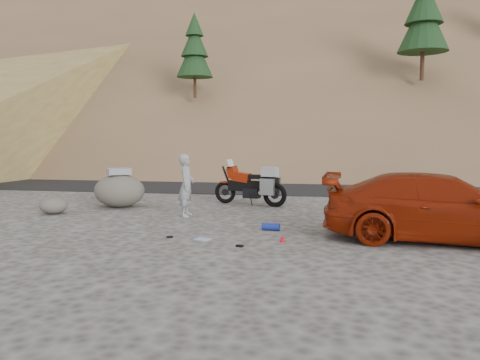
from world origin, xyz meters
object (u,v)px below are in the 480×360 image
Objects in this scene: red_car at (440,241)px; motorcycle at (253,186)px; man at (187,216)px; boulder at (119,190)px.

motorcycle is at bearing 52.12° from red_car.
man is at bearing -108.81° from motorcycle.
motorcycle is 1.24× the size of boulder.
motorcycle is at bearing 14.67° from boulder.
man is 0.88× the size of boulder.
motorcycle is 6.21m from red_car.
boulder is at bearing 61.93° from man.
man is at bearing 77.00° from red_car.
motorcycle is 4.09m from boulder.
motorcycle is 1.42× the size of man.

